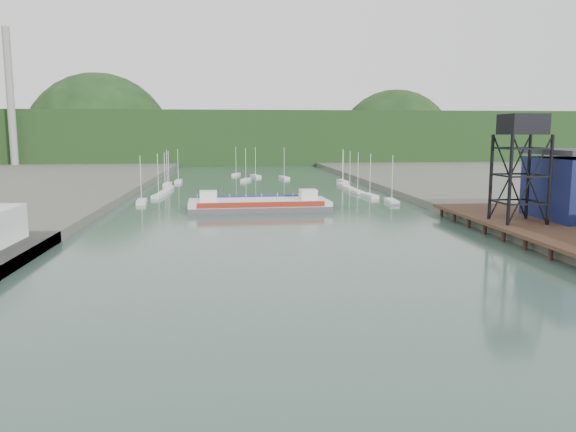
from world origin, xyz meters
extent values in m
cylinder|color=black|center=(31.00, 45.00, 0.80)|extent=(0.60, 0.60, 2.20)
cylinder|color=black|center=(32.00, 55.00, 8.65)|extent=(0.50, 0.50, 13.00)
cylinder|color=black|center=(38.00, 55.00, 8.65)|extent=(0.50, 0.50, 13.00)
cylinder|color=black|center=(32.00, 61.00, 8.65)|extent=(0.50, 0.50, 13.00)
cylinder|color=black|center=(38.00, 61.00, 8.65)|extent=(0.50, 0.50, 13.00)
cube|color=black|center=(35.00, 58.00, 16.65)|extent=(5.50, 5.50, 3.00)
cube|color=silver|center=(-27.54, 103.89, 0.35)|extent=(2.67, 7.65, 0.90)
cube|color=silver|center=(-25.28, 115.30, 0.35)|extent=(2.81, 7.67, 0.90)
cube|color=silver|center=(-24.71, 124.17, 0.35)|extent=(2.35, 7.59, 0.90)
cube|color=silver|center=(-24.81, 134.09, 0.35)|extent=(2.01, 7.50, 0.90)
cube|color=silver|center=(-26.64, 146.33, 0.35)|extent=(2.00, 7.50, 0.90)
cube|color=silver|center=(-24.32, 156.17, 0.35)|extent=(2.16, 7.54, 0.90)
cube|color=silver|center=(27.56, 99.03, 0.35)|extent=(2.53, 7.62, 0.90)
cube|color=silver|center=(25.46, 110.51, 0.35)|extent=(2.76, 7.67, 0.90)
cube|color=silver|center=(24.46, 119.29, 0.35)|extent=(2.22, 7.56, 0.90)
cube|color=silver|center=(24.27, 128.28, 0.35)|extent=(2.18, 7.54, 0.90)
cube|color=silver|center=(24.67, 139.38, 0.35)|extent=(2.46, 7.61, 0.90)
cube|color=silver|center=(26.78, 150.99, 0.35)|extent=(2.48, 7.61, 0.90)
cube|color=silver|center=(-3.16, 160.00, 0.35)|extent=(3.78, 7.76, 0.90)
cube|color=silver|center=(10.04, 168.00, 0.35)|extent=(3.31, 7.74, 0.90)
cube|color=silver|center=(0.66, 176.00, 0.35)|extent=(3.76, 7.76, 0.90)
cube|color=silver|center=(-6.11, 184.00, 0.35)|extent=(3.40, 7.74, 0.90)
cylinder|color=gray|center=(-102.00, 235.00, 30.00)|extent=(3.20, 3.20, 60.00)
cube|color=black|center=(0.00, 300.00, 12.00)|extent=(500.00, 120.00, 28.00)
sphere|color=black|center=(-80.00, 300.00, 8.00)|extent=(80.00, 80.00, 80.00)
sphere|color=black|center=(90.00, 310.00, 6.00)|extent=(70.00, 70.00, 70.00)
cube|color=#4C4B4E|center=(-2.29, 90.57, 0.56)|extent=(28.47, 12.51, 1.12)
cube|color=silver|center=(-2.29, 90.57, 1.57)|extent=(28.47, 12.51, 0.89)
cube|color=#9E2112|center=(-2.02, 84.93, 1.79)|extent=(24.59, 1.34, 1.01)
cube|color=#18169A|center=(-2.56, 96.22, 1.79)|extent=(24.59, 1.34, 1.01)
cube|color=silver|center=(-12.35, 90.09, 2.91)|extent=(3.51, 3.51, 2.24)
cube|color=silver|center=(7.77, 91.06, 2.91)|extent=(3.51, 3.51, 2.24)
camera|label=1|loc=(-7.61, -21.48, 15.36)|focal=35.00mm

